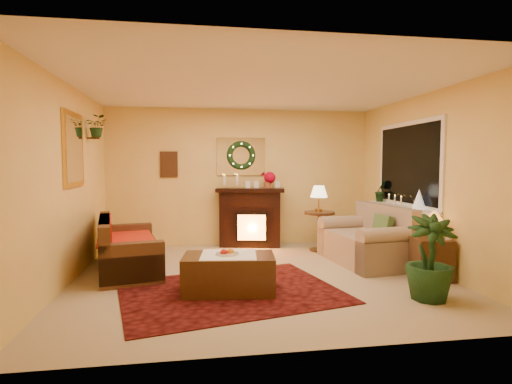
{
  "coord_description": "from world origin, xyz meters",
  "views": [
    {
      "loc": [
        -0.88,
        -5.37,
        1.55
      ],
      "look_at": [
        0.0,
        0.35,
        1.15
      ],
      "focal_mm": 28.0,
      "sensor_mm": 36.0,
      "label": 1
    }
  ],
  "objects": [
    {
      "name": "floor",
      "position": [
        0.0,
        0.0,
        0.0
      ],
      "size": [
        5.0,
        5.0,
        0.0
      ],
      "primitive_type": "plane",
      "color": "beige",
      "rests_on": "ground"
    },
    {
      "name": "ceiling",
      "position": [
        0.0,
        0.0,
        2.6
      ],
      "size": [
        5.0,
        5.0,
        0.0
      ],
      "primitive_type": "plane",
      "color": "white",
      "rests_on": "ground"
    },
    {
      "name": "wall_back",
      "position": [
        0.0,
        2.25,
        1.3
      ],
      "size": [
        5.0,
        5.0,
        0.0
      ],
      "primitive_type": "plane",
      "color": "#EFD88C",
      "rests_on": "ground"
    },
    {
      "name": "wall_front",
      "position": [
        0.0,
        -2.25,
        1.3
      ],
      "size": [
        5.0,
        5.0,
        0.0
      ],
      "primitive_type": "plane",
      "color": "#EFD88C",
      "rests_on": "ground"
    },
    {
      "name": "wall_left",
      "position": [
        -2.5,
        0.0,
        1.3
      ],
      "size": [
        4.5,
        4.5,
        0.0
      ],
      "primitive_type": "plane",
      "color": "#EFD88C",
      "rests_on": "ground"
    },
    {
      "name": "wall_right",
      "position": [
        2.5,
        0.0,
        1.3
      ],
      "size": [
        4.5,
        4.5,
        0.0
      ],
      "primitive_type": "plane",
      "color": "#EFD88C",
      "rests_on": "ground"
    },
    {
      "name": "area_rug",
      "position": [
        -0.47,
        -0.62,
        0.01
      ],
      "size": [
        2.91,
        2.43,
        0.01
      ],
      "primitive_type": "cube",
      "rotation": [
        0.0,
        0.0,
        0.22
      ],
      "color": "#620611",
      "rests_on": "floor"
    },
    {
      "name": "sofa",
      "position": [
        -1.84,
        0.61,
        0.43
      ],
      "size": [
        1.15,
        1.95,
        0.78
      ],
      "primitive_type": "cube",
      "rotation": [
        0.0,
        0.0,
        0.2
      ],
      "color": "#543621",
      "rests_on": "floor"
    },
    {
      "name": "red_throw",
      "position": [
        -1.91,
        0.75,
        0.46
      ],
      "size": [
        0.79,
        1.28,
        0.02
      ],
      "primitive_type": "cube",
      "color": "red",
      "rests_on": "sofa"
    },
    {
      "name": "fireplace",
      "position": [
        0.15,
        2.04,
        0.55
      ],
      "size": [
        1.18,
        0.58,
        1.03
      ],
      "primitive_type": "cube",
      "rotation": [
        0.0,
        0.0,
        -0.2
      ],
      "color": "black",
      "rests_on": "floor"
    },
    {
      "name": "poinsettia",
      "position": [
        0.52,
        2.0,
        1.3
      ],
      "size": [
        0.22,
        0.22,
        0.22
      ],
      "primitive_type": "sphere",
      "color": "#A7001D",
      "rests_on": "fireplace"
    },
    {
      "name": "mantel_candle_a",
      "position": [
        -0.34,
        2.02,
        1.26
      ],
      "size": [
        0.06,
        0.06,
        0.18
      ],
      "primitive_type": "cylinder",
      "color": "white",
      "rests_on": "fireplace"
    },
    {
      "name": "mantel_candle_b",
      "position": [
        -0.1,
        2.04,
        1.26
      ],
      "size": [
        0.06,
        0.06,
        0.19
      ],
      "primitive_type": "cylinder",
      "color": "silver",
      "rests_on": "fireplace"
    },
    {
      "name": "mantel_mirror",
      "position": [
        0.0,
        2.23,
        1.7
      ],
      "size": [
        0.92,
        0.02,
        0.72
      ],
      "primitive_type": "cube",
      "color": "white",
      "rests_on": "wall_back"
    },
    {
      "name": "wreath",
      "position": [
        0.0,
        2.19,
        1.72
      ],
      "size": [
        0.55,
        0.11,
        0.55
      ],
      "primitive_type": "torus",
      "rotation": [
        1.57,
        0.0,
        0.0
      ],
      "color": "#194719",
      "rests_on": "wall_back"
    },
    {
      "name": "wall_art",
      "position": [
        -1.35,
        2.23,
        1.55
      ],
      "size": [
        0.32,
        0.03,
        0.48
      ],
      "primitive_type": "cube",
      "color": "#381E11",
      "rests_on": "wall_back"
    },
    {
      "name": "gold_mirror",
      "position": [
        -2.48,
        0.3,
        1.75
      ],
      "size": [
        0.03,
        0.84,
        1.0
      ],
      "primitive_type": "cube",
      "color": "gold",
      "rests_on": "wall_left"
    },
    {
      "name": "hanging_plant",
      "position": [
        -2.34,
        1.05,
        1.97
      ],
      "size": [
        0.33,
        0.28,
        0.36
      ],
      "primitive_type": "imported",
      "color": "#194719",
      "rests_on": "wall_left"
    },
    {
      "name": "loveseat",
      "position": [
        1.75,
        0.51,
        0.42
      ],
      "size": [
        1.07,
        1.66,
        0.91
      ],
      "primitive_type": "cube",
      "rotation": [
        0.0,
        0.0,
        0.11
      ],
      "color": "#AB9C8D",
      "rests_on": "floor"
    },
    {
      "name": "window_frame",
      "position": [
        2.48,
        0.55,
        1.55
      ],
      "size": [
        0.03,
        1.86,
        1.36
      ],
      "primitive_type": "cube",
      "color": "white",
      "rests_on": "wall_right"
    },
    {
      "name": "window_glass",
      "position": [
        2.47,
        0.55,
        1.55
      ],
      "size": [
        0.02,
        1.7,
        1.22
      ],
      "primitive_type": "cube",
      "color": "black",
      "rests_on": "wall_right"
    },
    {
      "name": "window_sill",
      "position": [
        2.38,
        0.55,
        0.87
      ],
      "size": [
        0.22,
        1.86,
        0.04
      ],
      "primitive_type": "cube",
      "color": "white",
      "rests_on": "wall_right"
    },
    {
      "name": "mini_tree",
      "position": [
        2.4,
        0.07,
        1.04
      ],
      "size": [
        0.2,
        0.2,
        0.29
      ],
      "primitive_type": "cone",
      "color": "silver",
      "rests_on": "window_sill"
    },
    {
      "name": "sill_plant",
      "position": [
        2.39,
        1.28,
        1.08
      ],
      "size": [
        0.27,
        0.22,
        0.5
      ],
      "primitive_type": "imported",
      "color": "#265623",
      "rests_on": "window_sill"
    },
    {
      "name": "side_table_round",
      "position": [
        1.32,
        1.46,
        0.33
      ],
      "size": [
        0.69,
        0.69,
        0.71
      ],
      "primitive_type": "cylinder",
      "rotation": [
        0.0,
        0.0,
        0.34
      ],
      "color": "black",
      "rests_on": "floor"
    },
    {
      "name": "lamp_cream",
      "position": [
        1.32,
        1.5,
        0.88
      ],
      "size": [
        0.31,
        0.31,
        0.47
      ],
      "primitive_type": "cone",
      "color": "#FFE6B8",
      "rests_on": "side_table_round"
    },
    {
      "name": "end_table_square",
      "position": [
        2.26,
        -0.49,
        0.27
      ],
      "size": [
        0.53,
        0.53,
        0.56
      ],
      "primitive_type": "cube",
      "rotation": [
        0.0,
        0.0,
        -0.17
      ],
      "color": "black",
      "rests_on": "floor"
    },
    {
      "name": "lamp_tiffany",
      "position": [
        2.28,
        -0.51,
        0.74
      ],
      "size": [
        0.29,
        0.29,
        0.43
      ],
      "primitive_type": "cone",
      "color": "orange",
      "rests_on": "end_table_square"
    },
    {
      "name": "coffee_table",
      "position": [
        -0.49,
        -0.63,
        0.21
      ],
      "size": [
        1.15,
        0.72,
        0.46
      ],
      "primitive_type": "cube",
      "rotation": [
        0.0,
        0.0,
        -0.11
      ],
      "color": "black",
      "rests_on": "floor"
    },
    {
      "name": "fruit_bowl",
      "position": [
        -0.5,
        -0.63,
        0.45
      ],
      "size": [
        0.28,
        0.28,
        0.07
      ],
      "primitive_type": "cylinder",
      "color": "beige",
      "rests_on": "coffee_table"
    },
    {
      "name": "floor_palm",
      "position": [
        1.77,
        -1.24,
        0.45
      ],
      "size": [
        1.87,
        1.87,
        2.93
      ],
      "primitive_type": "imported",
      "rotation": [
        0.0,
        0.0,
        -0.15
      ],
      "color": "#133A16",
      "rests_on": "floor"
    }
  ]
}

